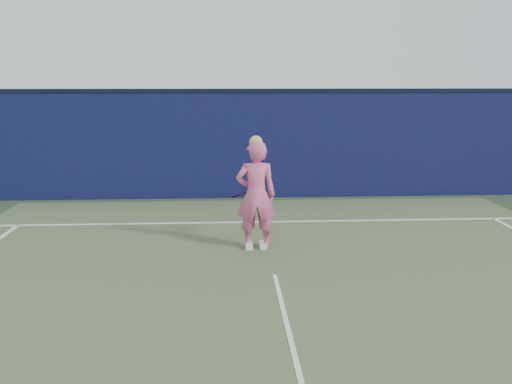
{
  "coord_description": "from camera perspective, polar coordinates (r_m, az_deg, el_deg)",
  "views": [
    {
      "loc": [
        -0.68,
        -6.5,
        2.84
      ],
      "look_at": [
        -0.2,
        2.34,
        0.98
      ],
      "focal_mm": 38.0,
      "sensor_mm": 36.0,
      "label": 1
    }
  ],
  "objects": [
    {
      "name": "wall_cap",
      "position": [
        13.02,
        -0.12,
        10.61
      ],
      "size": [
        24.0,
        0.42,
        0.1
      ],
      "primitive_type": "cube",
      "color": "black",
      "rests_on": "backstop_wall"
    },
    {
      "name": "ground",
      "position": [
        7.13,
        2.69,
        -11.63
      ],
      "size": [
        80.0,
        80.0,
        0.0
      ],
      "primitive_type": "plane",
      "color": "#2A3E26",
      "rests_on": "ground"
    },
    {
      "name": "backstop_wall",
      "position": [
        13.12,
        -0.12,
        4.92
      ],
      "size": [
        24.0,
        0.4,
        2.5
      ],
      "primitive_type": "cube",
      "color": "#0C0D38",
      "rests_on": "ground"
    },
    {
      "name": "court_lines",
      "position": [
        6.83,
        2.98,
        -12.63
      ],
      "size": [
        11.0,
        12.04,
        0.01
      ],
      "color": "white",
      "rests_on": "court_surface"
    },
    {
      "name": "player",
      "position": [
        9.06,
        0.0,
        -0.31
      ],
      "size": [
        0.68,
        0.45,
        1.92
      ],
      "rotation": [
        0.0,
        0.0,
        3.16
      ],
      "color": "#DA548E",
      "rests_on": "ground"
    },
    {
      "name": "racket",
      "position": [
        9.52,
        -0.19,
        0.21
      ],
      "size": [
        0.58,
        0.2,
        0.31
      ],
      "rotation": [
        0.0,
        0.0,
        0.15
      ],
      "color": "black",
      "rests_on": "ground"
    }
  ]
}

